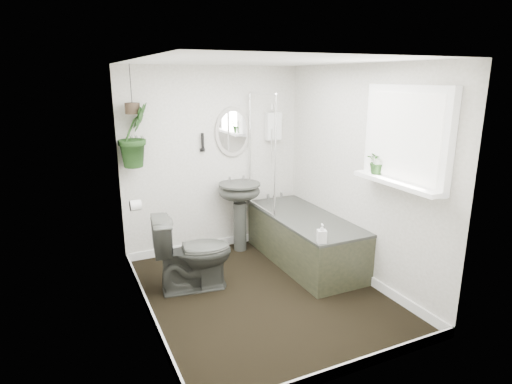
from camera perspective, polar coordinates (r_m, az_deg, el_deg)
name	(u,v)px	position (r m, az deg, el deg)	size (l,w,h in m)	color
floor	(262,294)	(4.55, 0.82, -13.45)	(2.30, 2.80, 0.02)	black
ceiling	(263,60)	(4.00, 0.95, 17.17)	(2.30, 2.80, 0.02)	white
wall_back	(213,161)	(5.40, -5.69, 4.19)	(2.30, 0.02, 2.30)	silver
wall_front	(354,232)	(2.98, 12.88, -5.25)	(2.30, 0.02, 2.30)	silver
wall_left	(141,200)	(3.78, -15.14, -1.02)	(0.02, 2.80, 2.30)	silver
wall_right	(359,174)	(4.73, 13.62, 2.29)	(0.02, 2.80, 2.30)	silver
skirting	(262,289)	(4.52, 0.83, -12.78)	(2.30, 2.80, 0.10)	white
bathtub	(304,239)	(5.18, 6.43, -6.24)	(0.72, 1.72, 0.58)	#31332E
bath_screen	(262,153)	(5.17, 0.78, 5.25)	(0.04, 0.72, 1.40)	silver
shower_box	(273,126)	(5.59, 2.29, 8.78)	(0.20, 0.10, 0.35)	white
oval_mirror	(233,132)	(5.39, -3.12, 8.00)	(0.46, 0.03, 0.62)	#B0AAA0
wall_sconce	(203,142)	(5.26, -7.13, 6.63)	(0.04, 0.04, 0.22)	black
toilet_roll_holder	(135,205)	(4.52, -15.78, -1.73)	(0.11, 0.11, 0.11)	white
window_recess	(406,136)	(4.09, 19.40, 7.01)	(0.08, 1.00, 0.90)	white
window_sill	(396,183)	(4.11, 18.19, 1.19)	(0.18, 1.00, 0.04)	white
window_blinds	(402,137)	(4.06, 18.94, 6.99)	(0.01, 0.86, 0.76)	white
toilet	(193,252)	(4.52, -8.39, -7.96)	(0.45, 0.80, 0.81)	#31332E
pedestal_sink	(240,217)	(5.45, -2.17, -3.31)	(0.52, 0.45, 0.89)	#31332E
sill_plant	(378,161)	(4.32, 15.95, 3.99)	(0.23, 0.20, 0.25)	black
hanging_plant	(134,135)	(4.95, -15.91, 7.28)	(0.39, 0.31, 0.71)	black
soap_bottle	(322,233)	(4.27, 8.77, -5.47)	(0.09, 0.09, 0.19)	black
hanging_pot	(132,108)	(4.92, -16.16, 10.66)	(0.16, 0.16, 0.12)	#372A1E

